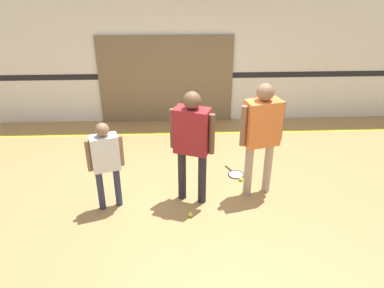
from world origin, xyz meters
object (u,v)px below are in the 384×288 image
object	(u,v)px
tennis_ball_near_instructor	(190,214)
tennis_ball_by_spare_racket	(241,179)
person_student_left	(105,157)
racket_spare_on_floor	(236,174)
person_instructor	(192,136)
person_student_right	(262,129)

from	to	relation	value
tennis_ball_near_instructor	tennis_ball_by_spare_racket	xyz separation A→B (m)	(0.88, 0.90, 0.00)
person_student_left	racket_spare_on_floor	bearing A→B (deg)	3.99
person_instructor	tennis_ball_near_instructor	xyz separation A→B (m)	(-0.04, -0.41, -1.05)
person_student_left	tennis_ball_by_spare_racket	bearing A→B (deg)	-1.52
person_student_right	racket_spare_on_floor	size ratio (longest dim) A/B	3.73
person_instructor	tennis_ball_by_spare_racket	distance (m)	1.42
person_student_left	racket_spare_on_floor	size ratio (longest dim) A/B	2.83
person_student_left	person_student_right	size ratio (longest dim) A/B	0.76
person_instructor	tennis_ball_near_instructor	world-z (taller)	person_instructor
person_student_left	tennis_ball_by_spare_racket	xyz separation A→B (m)	(2.05, 0.61, -0.81)
person_student_right	tennis_ball_near_instructor	world-z (taller)	person_student_right
tennis_ball_near_instructor	person_student_right	bearing A→B (deg)	27.96
person_student_right	tennis_ball_by_spare_racket	world-z (taller)	person_student_right
person_student_right	tennis_ball_by_spare_racket	bearing A→B (deg)	-75.29
person_student_left	tennis_ball_near_instructor	size ratio (longest dim) A/B	20.67
tennis_ball_near_instructor	person_student_left	bearing A→B (deg)	166.25
tennis_ball_by_spare_racket	person_instructor	bearing A→B (deg)	-149.78
person_student_right	racket_spare_on_floor	distance (m)	1.25
person_instructor	tennis_ball_by_spare_racket	xyz separation A→B (m)	(0.83, 0.49, -1.05)
racket_spare_on_floor	person_instructor	bearing A→B (deg)	105.00
tennis_ball_near_instructor	racket_spare_on_floor	bearing A→B (deg)	53.39
person_instructor	racket_spare_on_floor	size ratio (longest dim) A/B	3.63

